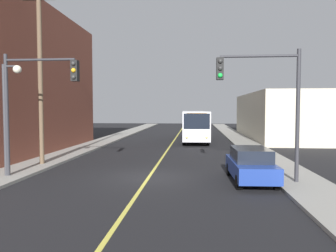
# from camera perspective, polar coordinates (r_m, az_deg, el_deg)

# --- Properties ---
(ground_plane) EXTENTS (120.00, 120.00, 0.00)m
(ground_plane) POSITION_cam_1_polar(r_m,az_deg,el_deg) (16.58, -3.40, -9.03)
(ground_plane) COLOR black
(sidewalk_left) EXTENTS (2.50, 90.00, 0.15)m
(sidewalk_left) POSITION_cam_1_polar(r_m,az_deg,el_deg) (27.96, -15.25, -4.02)
(sidewalk_left) COLOR gray
(sidewalk_left) RESTS_ON ground
(sidewalk_right) EXTENTS (2.50, 90.00, 0.15)m
(sidewalk_right) POSITION_cam_1_polar(r_m,az_deg,el_deg) (26.71, 15.48, -4.35)
(sidewalk_right) COLOR gray
(sidewalk_right) RESTS_ON ground
(lane_stripe_center) EXTENTS (0.16, 60.00, 0.01)m
(lane_stripe_center) POSITION_cam_1_polar(r_m,az_deg,el_deg) (31.32, 0.58, -3.29)
(lane_stripe_center) COLOR #D8CC4C
(lane_stripe_center) RESTS_ON ground
(building_right_warehouse) EXTENTS (12.00, 19.87, 5.25)m
(building_right_warehouse) POSITION_cam_1_polar(r_m,az_deg,el_deg) (40.94, 22.18, 1.66)
(building_right_warehouse) COLOR beige
(building_right_warehouse) RESTS_ON ground
(city_bus) EXTENTS (3.05, 12.23, 3.20)m
(city_bus) POSITION_cam_1_polar(r_m,az_deg,el_deg) (34.92, 4.66, 0.34)
(city_bus) COLOR silver
(city_bus) RESTS_ON ground
(parked_car_blue) EXTENTS (1.93, 4.45, 1.62)m
(parked_car_blue) POSITION_cam_1_polar(r_m,az_deg,el_deg) (15.84, 14.40, -6.58)
(parked_car_blue) COLOR navy
(parked_car_blue) RESTS_ON ground
(utility_pole_near) EXTENTS (2.40, 0.28, 11.33)m
(utility_pole_near) POSITION_cam_1_polar(r_m,az_deg,el_deg) (21.04, -21.73, 10.69)
(utility_pole_near) COLOR brown
(utility_pole_near) RESTS_ON sidewalk_left
(traffic_signal_left_corner) EXTENTS (3.75, 0.48, 6.00)m
(traffic_signal_left_corner) POSITION_cam_1_polar(r_m,az_deg,el_deg) (17.04, -22.30, 5.64)
(traffic_signal_left_corner) COLOR #2D2D33
(traffic_signal_left_corner) RESTS_ON sidewalk_left
(traffic_signal_right_corner) EXTENTS (3.75, 0.48, 6.00)m
(traffic_signal_right_corner) POSITION_cam_1_polar(r_m,az_deg,el_deg) (15.30, 16.54, 6.06)
(traffic_signal_right_corner) COLOR #2D2D33
(traffic_signal_right_corner) RESTS_ON sidewalk_right
(street_lamp_left) EXTENTS (0.98, 0.40, 5.50)m
(street_lamp_left) POSITION_cam_1_polar(r_m,az_deg,el_deg) (17.71, -26.36, 3.63)
(street_lamp_left) COLOR #38383D
(street_lamp_left) RESTS_ON sidewalk_left
(fire_hydrant) EXTENTS (0.44, 0.26, 0.84)m
(fire_hydrant) POSITION_cam_1_polar(r_m,az_deg,el_deg) (21.48, 17.01, -4.79)
(fire_hydrant) COLOR red
(fire_hydrant) RESTS_ON sidewalk_right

